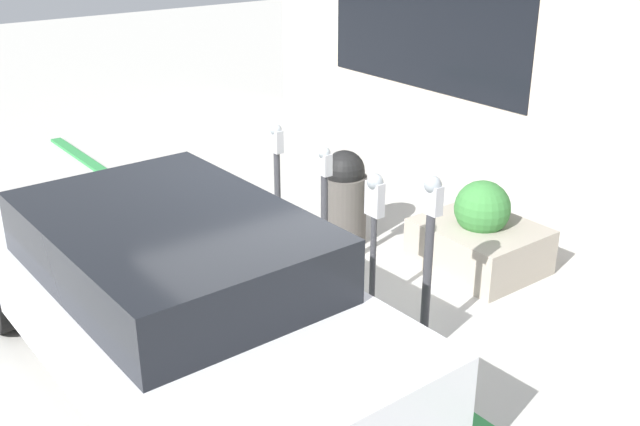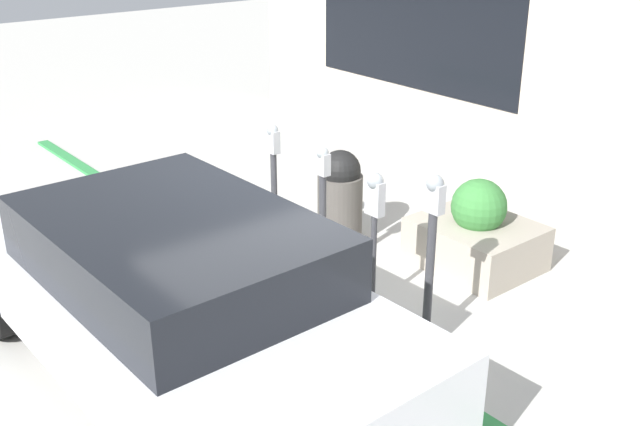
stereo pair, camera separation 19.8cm
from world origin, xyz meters
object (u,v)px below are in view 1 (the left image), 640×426
(parking_meter_middle, at_px, (324,198))
(parking_meter_fourth, at_px, (277,172))
(planter_box, at_px, (480,237))
(trash_bin, at_px, (344,197))
(parking_meter_second, at_px, (374,212))
(parking_meter_nearest, at_px, (430,238))
(parked_car_front, at_px, (166,287))

(parking_meter_middle, bearing_deg, parking_meter_fourth, 4.11)
(planter_box, xyz_separation_m, trash_bin, (1.38, 0.70, 0.19))
(parking_meter_middle, xyz_separation_m, trash_bin, (0.56, -0.71, -0.33))
(parking_meter_second, distance_m, planter_box, 1.60)
(parking_meter_nearest, bearing_deg, parking_meter_middle, -2.86)
(parking_meter_fourth, bearing_deg, planter_box, -136.88)
(parking_meter_middle, distance_m, parked_car_front, 2.10)
(parking_meter_second, bearing_deg, parking_meter_middle, -3.59)
(parking_meter_second, distance_m, parking_meter_middle, 0.81)
(trash_bin, bearing_deg, parking_meter_nearest, 159.35)
(parking_meter_fourth, xyz_separation_m, trash_bin, (-0.19, -0.76, -0.40))
(parking_meter_nearest, xyz_separation_m, parking_meter_fourth, (2.27, -0.02, -0.07))
(parking_meter_nearest, bearing_deg, parking_meter_second, -2.06)
(parking_meter_second, distance_m, parking_meter_fourth, 1.55)
(parking_meter_nearest, height_order, parking_meter_second, parking_meter_nearest)
(planter_box, relative_size, parked_car_front, 0.25)
(parking_meter_middle, relative_size, parking_meter_fourth, 0.95)
(trash_bin, bearing_deg, parking_meter_fourth, 76.06)
(parking_meter_nearest, distance_m, trash_bin, 2.27)
(parking_meter_middle, xyz_separation_m, planter_box, (-0.82, -1.41, -0.52))
(parking_meter_middle, relative_size, parked_car_front, 0.29)
(parking_meter_second, height_order, planter_box, parking_meter_second)
(parking_meter_middle, height_order, parking_meter_fourth, parking_meter_fourth)
(parking_meter_second, xyz_separation_m, planter_box, (-0.02, -1.46, -0.65))
(planter_box, bearing_deg, parking_meter_fourth, 43.12)
(parking_meter_middle, height_order, trash_bin, parking_meter_middle)
(parking_meter_nearest, height_order, parking_meter_middle, parking_meter_nearest)
(parking_meter_nearest, relative_size, parked_car_front, 0.32)
(parking_meter_second, relative_size, parking_meter_fourth, 0.93)
(parking_meter_nearest, bearing_deg, parking_meter_fourth, -0.56)
(parking_meter_second, height_order, parked_car_front, parked_car_front)
(parking_meter_second, relative_size, parking_meter_middle, 0.98)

